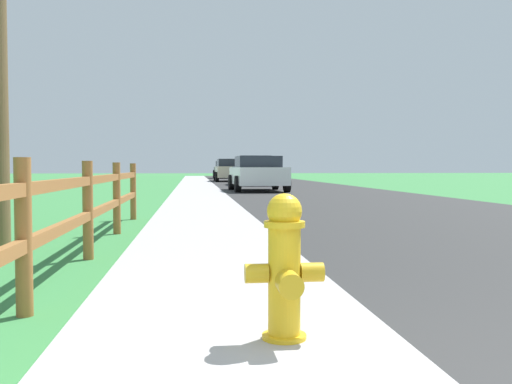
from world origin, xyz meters
TOP-DOWN VIEW (x-y plane):
  - ground_plane at (0.00, 25.00)m, footprint 120.00×120.00m
  - road_asphalt at (3.50, 27.00)m, footprint 7.00×66.00m
  - curb_concrete at (-3.00, 27.00)m, footprint 6.00×66.00m
  - grass_verge at (-4.50, 27.00)m, footprint 5.00×66.00m
  - fire_hydrant at (-0.68, 1.55)m, footprint 0.45×0.38m
  - rail_fence at (-2.31, 4.54)m, footprint 0.11×9.39m
  - parked_suv_white at (1.44, 21.57)m, footprint 2.23×4.32m
  - parked_car_blue at (2.10, 29.15)m, footprint 2.25×4.52m
  - parked_car_beige at (1.31, 37.30)m, footprint 2.08×4.76m
  - parked_car_black at (1.56, 47.60)m, footprint 1.98×4.29m

SIDE VIEW (x-z plane):
  - ground_plane at x=0.00m, z-range 0.00..0.00m
  - road_asphalt at x=3.50m, z-range 0.00..0.01m
  - curb_concrete at x=-3.00m, z-range 0.00..0.01m
  - grass_verge at x=-4.50m, z-range 0.00..0.01m
  - fire_hydrant at x=-0.68m, z-range 0.00..0.84m
  - rail_fence at x=-2.31m, z-range 0.09..1.14m
  - parked_suv_white at x=1.44m, z-range 0.01..1.43m
  - parked_car_black at x=1.56m, z-range 0.03..1.50m
  - parked_car_beige at x=1.31m, z-range 0.02..1.53m
  - parked_car_blue at x=2.10m, z-range 0.00..1.58m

